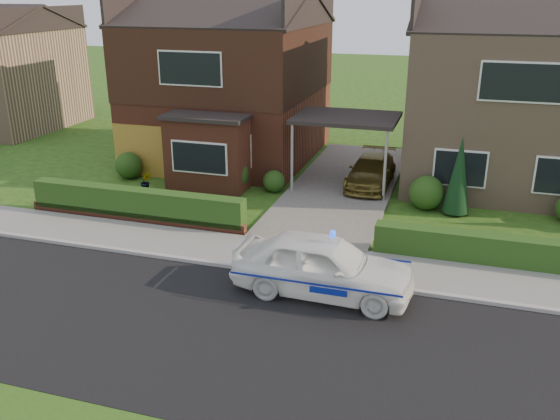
% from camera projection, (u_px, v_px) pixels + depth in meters
% --- Properties ---
extents(ground, '(120.00, 120.00, 0.00)m').
position_uv_depth(ground, '(245.00, 336.00, 13.11)').
color(ground, '#204813').
rests_on(ground, ground).
extents(road, '(60.00, 6.00, 0.02)m').
position_uv_depth(road, '(245.00, 336.00, 13.11)').
color(road, black).
rests_on(road, ground).
extents(kerb, '(60.00, 0.16, 0.12)m').
position_uv_depth(kerb, '(285.00, 274.00, 15.82)').
color(kerb, '#9E9993').
rests_on(kerb, ground).
extents(sidewalk, '(60.00, 2.00, 0.10)m').
position_uv_depth(sidewalk, '(295.00, 258.00, 16.76)').
color(sidewalk, slate).
rests_on(sidewalk, ground).
extents(driveway, '(3.80, 12.00, 0.12)m').
position_uv_depth(driveway, '(344.00, 185.00, 22.93)').
color(driveway, '#666059').
rests_on(driveway, ground).
extents(house_left, '(7.50, 9.53, 7.25)m').
position_uv_depth(house_left, '(230.00, 71.00, 25.81)').
color(house_left, brown).
rests_on(house_left, ground).
extents(house_right, '(7.50, 8.06, 7.25)m').
position_uv_depth(house_right, '(512.00, 87.00, 22.73)').
color(house_right, '#9E7E61').
rests_on(house_right, ground).
extents(carport_link, '(3.80, 3.00, 2.77)m').
position_uv_depth(carport_link, '(346.00, 119.00, 21.98)').
color(carport_link, black).
rests_on(carport_link, ground).
extents(garage_door, '(2.20, 0.10, 2.10)m').
position_uv_depth(garage_door, '(139.00, 151.00, 23.94)').
color(garage_door, olive).
rests_on(garage_door, ground).
extents(dwarf_wall, '(7.70, 0.25, 0.36)m').
position_uv_depth(dwarf_wall, '(135.00, 217.00, 19.40)').
color(dwarf_wall, brown).
rests_on(dwarf_wall, ground).
extents(hedge_left, '(7.50, 0.55, 0.90)m').
position_uv_depth(hedge_left, '(138.00, 221.00, 19.59)').
color(hedge_left, '#1B3B13').
rests_on(hedge_left, ground).
extents(hedge_right, '(7.50, 0.55, 0.80)m').
position_uv_depth(hedge_right, '(510.00, 268.00, 16.29)').
color(hedge_right, '#1B3B13').
rests_on(hedge_right, ground).
extents(shrub_left_far, '(1.08, 1.08, 1.08)m').
position_uv_depth(shrub_left_far, '(129.00, 165.00, 23.77)').
color(shrub_left_far, '#1B3B13').
rests_on(shrub_left_far, ground).
extents(shrub_left_mid, '(1.32, 1.32, 1.32)m').
position_uv_depth(shrub_left_mid, '(231.00, 174.00, 22.31)').
color(shrub_left_mid, '#1B3B13').
rests_on(shrub_left_mid, ground).
extents(shrub_left_near, '(0.84, 0.84, 0.84)m').
position_uv_depth(shrub_left_near, '(274.00, 181.00, 22.22)').
color(shrub_left_near, '#1B3B13').
rests_on(shrub_left_near, ground).
extents(shrub_right_near, '(1.20, 1.20, 1.20)m').
position_uv_depth(shrub_right_near, '(426.00, 193.00, 20.42)').
color(shrub_right_near, '#1B3B13').
rests_on(shrub_right_near, ground).
extents(conifer_a, '(0.90, 0.90, 2.60)m').
position_uv_depth(conifer_a, '(459.00, 178.00, 19.72)').
color(conifer_a, black).
rests_on(conifer_a, ground).
extents(neighbour_left, '(6.50, 7.00, 5.20)m').
position_uv_depth(neighbour_left, '(1.00, 79.00, 32.05)').
color(neighbour_left, '#9E7E61').
rests_on(neighbour_left, ground).
extents(police_car, '(4.15, 4.56, 1.70)m').
position_uv_depth(police_car, '(323.00, 266.00, 14.66)').
color(police_car, white).
rests_on(police_car, ground).
extents(driveway_car, '(1.59, 3.84, 1.11)m').
position_uv_depth(driveway_car, '(371.00, 171.00, 22.58)').
color(driveway_car, brown).
rests_on(driveway_car, driveway).
extents(potted_plant_a, '(0.38, 0.26, 0.71)m').
position_uv_depth(potted_plant_a, '(65.00, 196.00, 20.85)').
color(potted_plant_a, gray).
rests_on(potted_plant_a, ground).
extents(potted_plant_b, '(0.52, 0.47, 0.78)m').
position_uv_depth(potted_plant_b, '(146.00, 182.00, 22.22)').
color(potted_plant_b, gray).
rests_on(potted_plant_b, ground).
extents(potted_plant_c, '(0.61, 0.61, 0.80)m').
position_uv_depth(potted_plant_c, '(237.00, 214.00, 19.05)').
color(potted_plant_c, gray).
rests_on(potted_plant_c, ground).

